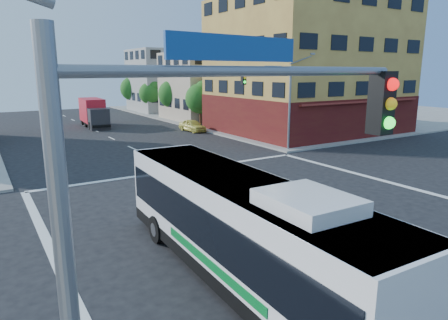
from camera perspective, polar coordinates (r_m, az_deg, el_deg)
ground at (r=19.49m, az=5.88°, el=-7.25°), size 120.00×120.00×0.00m
sidewalk_ne at (r=68.06m, az=11.19°, el=6.88°), size 50.00×50.00×0.15m
corner_building_ne at (r=45.43m, az=11.84°, el=11.46°), size 18.10×15.44×14.00m
building_east_near at (r=56.11m, az=-1.69°, el=10.48°), size 12.06×10.06×9.00m
building_east_far at (r=68.54m, az=-7.73°, el=11.18°), size 12.06×10.06×10.00m
signal_mast_ne at (r=32.35m, az=7.30°, el=9.65°), size 7.91×1.13×8.07m
signal_mast_sw at (r=4.69m, az=-1.02°, el=-7.63°), size 7.91×1.01×8.07m
street_tree_a at (r=48.39m, az=-3.27°, el=9.03°), size 3.60×3.60×5.53m
street_tree_b at (r=55.52m, az=-7.31°, el=9.58°), size 3.80×3.80×5.79m
street_tree_c at (r=62.88m, az=-10.41°, el=9.56°), size 3.40×3.40×5.29m
street_tree_d at (r=70.34m, az=-12.88°, el=10.10°), size 4.00×4.00×6.03m
transit_bus at (r=12.76m, az=2.14°, el=-9.45°), size 3.08×12.58×3.70m
box_truck at (r=50.61m, az=-18.09°, el=6.35°), size 2.55×7.51×3.33m
parked_car at (r=44.66m, az=-4.53°, el=4.94°), size 1.89×4.01×1.32m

